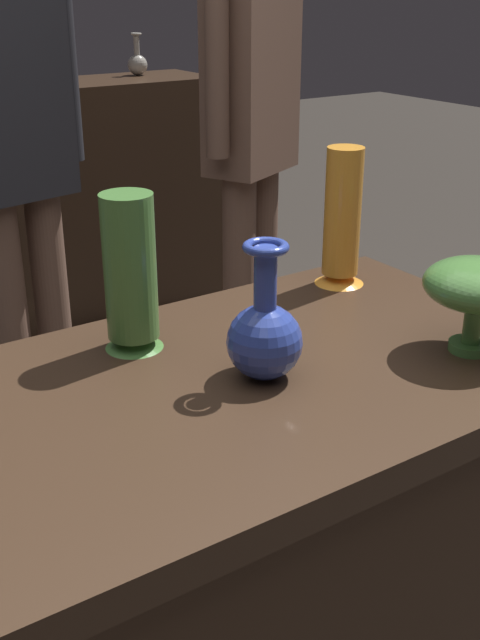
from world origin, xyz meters
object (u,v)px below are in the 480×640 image
vase_left_accent (342,221)px  shelf_vase_far_right (137,63)px  vase_tall_behind (477,287)px  vase_centerpiece (265,335)px  visitor_near_right (251,122)px  vase_right_accent (130,275)px  visitor_center_back (13,146)px

vase_left_accent → shelf_vase_far_right: 2.13m
vase_tall_behind → vase_left_accent: bearing=85.6°
vase_centerpiece → shelf_vase_far_right: shelf_vase_far_right is taller
vase_centerpiece → visitor_near_right: visitor_near_right is taller
vase_right_accent → shelf_vase_far_right: bearing=62.4°
vase_left_accent → vase_right_accent: 0.49m
vase_tall_behind → vase_right_accent: vase_right_accent is taller
vase_tall_behind → shelf_vase_far_right: shelf_vase_far_right is taller
vase_tall_behind → vase_right_accent: (-0.46, 0.32, 0.02)m
vase_left_accent → visitor_center_back: bearing=104.0°
vase_right_accent → visitor_center_back: (0.21, 1.16, -0.00)m
vase_centerpiece → visitor_center_back: 1.37m
vase_left_accent → visitor_center_back: visitor_center_back is taller
vase_tall_behind → visitor_center_back: size_ratio=0.11×
visitor_near_right → shelf_vase_far_right: bearing=-123.9°
vase_centerpiece → visitor_near_right: 1.44m
shelf_vase_far_right → vase_left_accent: bearing=-106.4°
visitor_center_back → vase_right_accent: bearing=68.4°
visitor_near_right → vase_right_accent: bearing=21.5°
vase_right_accent → shelf_vase_far_right: shelf_vase_far_right is taller
vase_tall_behind → vase_right_accent: bearing=144.7°
visitor_center_back → shelf_vase_far_right: bearing=-145.2°
visitor_center_back → visitor_near_right: 0.74m
vase_tall_behind → vase_left_accent: 0.37m
visitor_near_right → vase_tall_behind: bearing=45.1°
shelf_vase_far_right → vase_right_accent: bearing=-117.6°
visitor_near_right → vase_left_accent: bearing=39.9°
vase_centerpiece → visitor_near_right: bearing=56.1°
visitor_center_back → vase_tall_behind: bearing=88.1°
visitor_center_back → visitor_near_right: (0.71, -0.18, 0.03)m
vase_centerpiece → vase_tall_behind: size_ratio=1.24×
vase_left_accent → shelf_vase_far_right: bearing=73.6°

